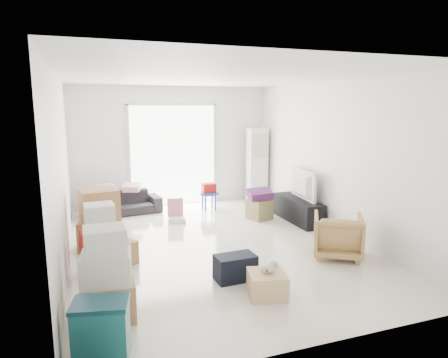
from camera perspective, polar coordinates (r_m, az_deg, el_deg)
room_shell at (r=6.34m, az=-1.40°, el=2.18°), size 4.98×6.48×3.18m
sliding_door at (r=9.20m, az=-7.25°, el=3.97°), size 2.10×0.04×2.33m
ac_tower at (r=9.55m, az=4.73°, el=2.02°), size 0.45×0.30×1.75m
tv_console at (r=8.07m, az=10.52°, el=-4.36°), size 0.41×1.37×0.46m
television at (r=8.00m, az=10.59°, el=-2.32°), size 0.66×1.04×0.13m
sofa at (r=8.70m, az=-14.41°, el=-2.84°), size 1.65×0.66×0.63m
pillow_left at (r=8.65m, az=-16.52°, el=-0.48°), size 0.47×0.42×0.12m
pillow_right at (r=8.67m, az=-13.09°, el=-0.26°), size 0.47×0.43×0.13m
armchair at (r=6.31m, az=15.96°, el=-7.50°), size 0.94×0.92×0.72m
storage_bins at (r=3.94m, az=-17.10°, el=-20.04°), size 0.55×0.44×0.56m
box_stack_a at (r=4.51m, az=-16.39°, el=-13.49°), size 0.57×0.48×1.02m
box_stack_b at (r=5.62m, az=-17.12°, el=-9.02°), size 0.57×0.51×0.99m
box_stack_c at (r=6.70m, az=-17.37°, el=-5.55°), size 0.72×0.65×0.96m
loose_box at (r=6.05m, az=-14.75°, el=-10.14°), size 0.55×0.55×0.34m
duffel_bag at (r=5.35m, az=1.62°, el=-12.52°), size 0.54×0.34×0.34m
ottoman at (r=8.12m, az=5.08°, el=-4.30°), size 0.51×0.51×0.41m
blanket at (r=8.06m, az=5.11°, el=-2.41°), size 0.50×0.50×0.14m
kids_table at (r=8.79m, az=-2.19°, el=-1.75°), size 0.45×0.45×0.59m
toy_walker at (r=8.00m, az=-6.83°, el=-5.13°), size 0.39×0.35×0.45m
wood_crate at (r=4.97m, az=6.18°, el=-14.72°), size 0.53×0.53×0.29m
plush_bunny at (r=4.91m, az=6.48°, el=-12.49°), size 0.25×0.15×0.12m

